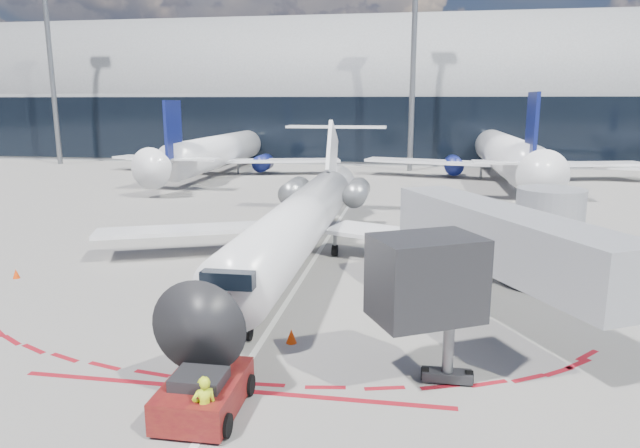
% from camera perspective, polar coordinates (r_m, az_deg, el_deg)
% --- Properties ---
extents(ground, '(260.00, 260.00, 0.00)m').
position_cam_1_polar(ground, '(29.17, -1.90, -5.58)').
color(ground, slate).
rests_on(ground, ground).
extents(apron_centerline, '(0.25, 40.00, 0.01)m').
position_cam_1_polar(apron_centerline, '(31.05, -1.18, -4.46)').
color(apron_centerline, silver).
rests_on(apron_centerline, ground).
extents(apron_stop_bar, '(14.00, 0.25, 0.01)m').
position_cam_1_polar(apron_stop_bar, '(18.88, -8.95, -16.07)').
color(apron_stop_bar, maroon).
rests_on(apron_stop_bar, ground).
extents(terminal_building, '(150.00, 24.15, 24.00)m').
position_cam_1_polar(terminal_building, '(92.38, 6.06, 11.88)').
color(terminal_building, gray).
rests_on(terminal_building, ground).
extents(jet_bridge, '(10.03, 15.20, 4.90)m').
position_cam_1_polar(jet_bridge, '(25.31, 18.95, -1.94)').
color(jet_bridge, gray).
rests_on(jet_bridge, ground).
extents(light_mast_west, '(0.70, 0.70, 25.00)m').
position_cam_1_polar(light_mast_west, '(90.66, -25.23, 13.33)').
color(light_mast_west, slate).
rests_on(light_mast_west, ground).
extents(light_mast_centre, '(0.70, 0.70, 25.00)m').
position_cam_1_polar(light_mast_centre, '(75.33, 9.27, 14.77)').
color(light_mast_centre, slate).
rests_on(light_mast_centre, ground).
extents(regional_jet, '(24.56, 30.29, 7.59)m').
position_cam_1_polar(regional_jet, '(31.81, -1.68, 0.63)').
color(regional_jet, silver).
rests_on(regional_jet, ground).
extents(pushback_tug, '(2.26, 5.28, 1.37)m').
position_cam_1_polar(pushback_tug, '(17.59, -11.52, -16.21)').
color(pushback_tug, '#530B11').
rests_on(pushback_tug, ground).
extents(ramp_worker, '(0.79, 0.70, 1.81)m').
position_cam_1_polar(ramp_worker, '(16.25, -11.47, -17.55)').
color(ramp_worker, '#CAE918').
rests_on(ramp_worker, ground).
extents(uld_container, '(2.46, 2.25, 1.93)m').
position_cam_1_polar(uld_container, '(22.96, -11.00, -8.29)').
color(uld_container, black).
rests_on(uld_container, ground).
extents(safety_cone_left, '(0.35, 0.35, 0.49)m').
position_cam_1_polar(safety_cone_left, '(33.21, -28.11, -4.40)').
color(safety_cone_left, red).
rests_on(safety_cone_left, ground).
extents(safety_cone_right, '(0.40, 0.40, 0.56)m').
position_cam_1_polar(safety_cone_right, '(21.80, -2.88, -11.12)').
color(safety_cone_right, red).
rests_on(safety_cone_right, ground).
extents(bg_airliner_0, '(34.75, 36.79, 11.24)m').
position_cam_1_polar(bg_airliner_0, '(73.11, -9.77, 9.44)').
color(bg_airliner_0, silver).
rests_on(bg_airliner_0, ground).
extents(bg_airliner_1, '(37.50, 39.70, 12.13)m').
position_cam_1_polar(bg_airliner_1, '(70.26, 17.94, 9.29)').
color(bg_airliner_1, silver).
rests_on(bg_airliner_1, ground).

